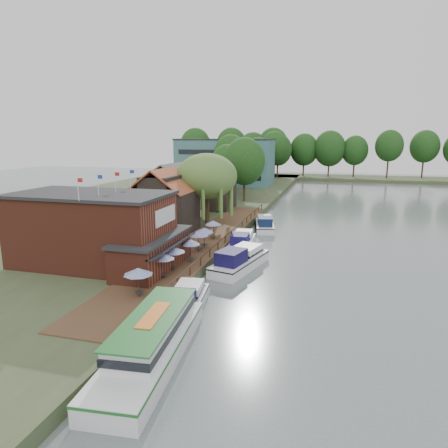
% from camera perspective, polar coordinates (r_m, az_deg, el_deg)
% --- Properties ---
extents(ground, '(260.00, 260.00, 0.00)m').
position_cam_1_polar(ground, '(37.91, 3.86, -8.69)').
color(ground, '#515E5D').
rests_on(ground, ground).
extents(land_bank, '(50.00, 140.00, 1.00)m').
position_cam_1_polar(land_bank, '(80.03, -12.18, 2.60)').
color(land_bank, '#384728').
rests_on(land_bank, ground).
extents(quay_deck, '(6.00, 50.00, 0.10)m').
position_cam_1_polar(quay_deck, '(48.80, -2.90, -2.58)').
color(quay_deck, '#47301E').
rests_on(quay_deck, land_bank).
extents(quay_rail, '(0.20, 49.00, 1.00)m').
position_cam_1_polar(quay_rail, '(48.38, 0.32, -2.15)').
color(quay_rail, black).
rests_on(quay_rail, land_bank).
extents(pub, '(20.00, 11.00, 7.30)m').
position_cam_1_polar(pub, '(40.75, -15.99, -0.82)').
color(pub, maroon).
rests_on(pub, land_bank).
extents(hotel_block, '(25.40, 12.40, 12.30)m').
position_cam_1_polar(hotel_block, '(108.85, 0.18, 8.89)').
color(hotel_block, '#38666B').
rests_on(hotel_block, land_bank).
extents(cottage_a, '(8.60, 7.60, 8.50)m').
position_cam_1_polar(cottage_a, '(54.12, -8.64, 3.31)').
color(cottage_a, black).
rests_on(cottage_a, land_bank).
extents(cottage_b, '(9.60, 8.60, 8.50)m').
position_cam_1_polar(cottage_b, '(64.38, -7.43, 4.76)').
color(cottage_b, beige).
rests_on(cottage_b, land_bank).
extents(cottage_c, '(7.60, 7.60, 8.50)m').
position_cam_1_polar(cottage_c, '(71.39, -1.62, 5.58)').
color(cottage_c, black).
rests_on(cottage_c, land_bank).
extents(willow, '(8.60, 8.60, 10.43)m').
position_cam_1_polar(willow, '(56.98, -2.46, 4.86)').
color(willow, '#476B2D').
rests_on(willow, land_bank).
extents(umbrella_0, '(2.35, 2.35, 2.38)m').
position_cam_1_polar(umbrella_0, '(32.71, -12.10, -8.14)').
color(umbrella_0, '#1A3D93').
rests_on(umbrella_0, quay_deck).
extents(umbrella_1, '(2.12, 2.12, 2.38)m').
position_cam_1_polar(umbrella_1, '(36.35, -8.67, -5.91)').
color(umbrella_1, navy).
rests_on(umbrella_1, quay_deck).
extents(umbrella_2, '(2.41, 2.41, 2.38)m').
position_cam_1_polar(umbrella_2, '(38.32, -7.31, -4.91)').
color(umbrella_2, navy).
rests_on(umbrella_2, quay_deck).
extents(umbrella_3, '(1.97, 1.97, 2.38)m').
position_cam_1_polar(umbrella_3, '(40.75, -4.79, -3.81)').
color(umbrella_3, navy).
rests_on(umbrella_3, quay_deck).
extents(umbrella_4, '(2.29, 2.29, 2.38)m').
position_cam_1_polar(umbrella_4, '(44.31, -3.66, -2.47)').
color(umbrella_4, navy).
rests_on(umbrella_4, quay_deck).
extents(umbrella_5, '(2.19, 2.19, 2.38)m').
position_cam_1_polar(umbrella_5, '(45.79, -2.83, -1.98)').
color(umbrella_5, navy).
rests_on(umbrella_5, quay_deck).
extents(umbrella_6, '(2.12, 2.12, 2.38)m').
position_cam_1_polar(umbrella_6, '(49.68, -1.56, -0.83)').
color(umbrella_6, navy).
rests_on(umbrella_6, quay_deck).
extents(cruiser_0, '(4.07, 9.26, 2.13)m').
position_cam_1_polar(cruiser_0, '(32.23, -5.54, -10.56)').
color(cruiser_0, white).
rests_on(cruiser_0, ground).
extents(cruiser_1, '(5.50, 10.74, 2.50)m').
position_cam_1_polar(cruiser_1, '(41.94, 2.26, -4.78)').
color(cruiser_1, white).
rests_on(cruiser_1, ground).
extents(cruiser_2, '(3.72, 9.39, 2.20)m').
position_cam_1_polar(cruiser_2, '(49.78, 2.58, -2.23)').
color(cruiser_2, white).
rests_on(cruiser_2, ground).
extents(cruiser_3, '(4.82, 9.55, 2.18)m').
position_cam_1_polar(cruiser_3, '(60.14, 5.85, 0.25)').
color(cruiser_3, silver).
rests_on(cruiser_3, ground).
extents(tour_boat, '(4.88, 13.26, 2.83)m').
position_cam_1_polar(tour_boat, '(25.82, -10.42, -15.95)').
color(tour_boat, silver).
rests_on(tour_boat, ground).
extents(swan, '(0.44, 0.44, 0.44)m').
position_cam_1_polar(swan, '(27.17, -6.42, -17.16)').
color(swan, white).
rests_on(swan, ground).
extents(bank_tree_0, '(8.19, 8.19, 12.66)m').
position_cam_1_polar(bank_tree_0, '(79.77, 2.92, 7.78)').
color(bank_tree_0, '#143811').
rests_on(bank_tree_0, land_bank).
extents(bank_tree_1, '(7.91, 7.91, 11.17)m').
position_cam_1_polar(bank_tree_1, '(88.86, 0.55, 7.77)').
color(bank_tree_1, '#143811').
rests_on(bank_tree_1, land_bank).
extents(bank_tree_2, '(8.00, 8.00, 13.33)m').
position_cam_1_polar(bank_tree_2, '(97.37, 0.96, 8.80)').
color(bank_tree_2, '#143811').
rests_on(bank_tree_2, land_bank).
extents(bank_tree_3, '(7.37, 7.37, 12.69)m').
position_cam_1_polar(bank_tree_3, '(115.89, 4.84, 9.15)').
color(bank_tree_3, '#143811').
rests_on(bank_tree_3, land_bank).
extents(bank_tree_4, '(8.14, 8.14, 14.46)m').
position_cam_1_polar(bank_tree_4, '(123.99, 7.22, 9.71)').
color(bank_tree_4, '#143811').
rests_on(bank_tree_4, land_bank).
extents(bank_tree_5, '(8.89, 8.89, 13.79)m').
position_cam_1_polar(bank_tree_5, '(131.46, 7.69, 9.68)').
color(bank_tree_5, '#143811').
rests_on(bank_tree_5, land_bank).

